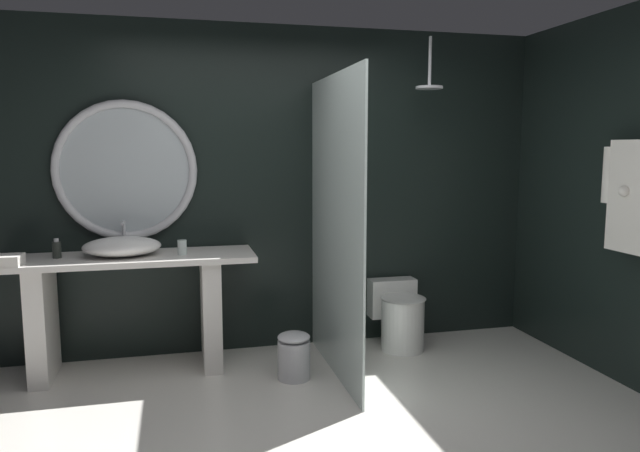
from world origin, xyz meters
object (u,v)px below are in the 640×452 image
Objects in this scene: hanging_bathrobe at (634,190)px; folded_hand_towel at (5,260)px; tumbler_cup at (182,247)px; waste_bin at (294,355)px; round_wall_mirror at (126,171)px; toilet at (400,316)px; vessel_sink at (122,246)px; rain_shower_head at (429,83)px; soap_dispenser at (57,249)px.

hanging_bathrobe is 3.84× the size of folded_hand_towel.
tumbler_cup is 0.32× the size of waste_bin.
round_wall_mirror is at bearing 156.37° from hanging_bathrobe.
toilet is 2.57× the size of folded_hand_towel.
waste_bin is at bearing -20.78° from vessel_sink.
tumbler_cup is at bearing 152.99° from waste_bin.
round_wall_mirror is 1.86m from waste_bin.
vessel_sink is 0.75m from folded_hand_towel.
vessel_sink is 1.61× the size of waste_bin.
folded_hand_towel is at bearing -175.83° from toilet.
soap_dispenser is at bearing 179.39° from rain_shower_head.
hanging_bathrobe is at bearing -21.22° from tumbler_cup.
waste_bin is 2.05m from folded_hand_towel.
round_wall_mirror is (0.03, 0.25, 0.53)m from vessel_sink.
toilet is at bearing 2.44° from tumbler_cup.
hanging_bathrobe reaches higher than vessel_sink.
vessel_sink is at bearing -1.49° from soap_dispenser.
round_wall_mirror reaches higher than soap_dispenser.
waste_bin is 1.63× the size of folded_hand_towel.
folded_hand_towel is (-0.75, -0.45, -0.57)m from round_wall_mirror.
hanging_bathrobe is (3.26, -1.43, -0.10)m from round_wall_mirror.
tumbler_cup is at bearing -8.39° from vessel_sink.
soap_dispenser is at bearing 162.34° from hanging_bathrobe.
round_wall_mirror reaches higher than vessel_sink.
soap_dispenser is 0.35m from folded_hand_towel.
toilet is at bearing 0.31° from vessel_sink.
hanging_bathrobe is at bearing -19.05° from waste_bin.
rain_shower_head is at bearing -6.60° from round_wall_mirror.
tumbler_cup is 0.20× the size of toilet.
soap_dispenser reaches higher than toilet.
round_wall_mirror is at bearing 30.78° from folded_hand_towel.
round_wall_mirror reaches higher than waste_bin.
folded_hand_towel is (-0.72, -0.20, -0.03)m from vessel_sink.
vessel_sink is 0.44m from soap_dispenser.
round_wall_mirror is at bearing 83.31° from vessel_sink.
vessel_sink is at bearing 15.31° from folded_hand_towel.
tumbler_cup is at bearing -4.88° from soap_dispenser.
toilet is at bearing 133.78° from hanging_bathrobe.
folded_hand_towel is at bearing -176.66° from rain_shower_head.
soap_dispenser is at bearing 164.21° from waste_bin.
rain_shower_head is 0.75× the size of toilet.
folded_hand_towel is at bearing 172.60° from waste_bin.
hanging_bathrobe is at bearing -13.69° from folded_hand_towel.
hanging_bathrobe reaches higher than tumbler_cup.
hanging_bathrobe is 2.54m from waste_bin.
soap_dispenser is at bearing -153.06° from round_wall_mirror.
folded_hand_towel is at bearing -173.22° from tumbler_cup.
soap_dispenser is 0.75m from round_wall_mirror.
vessel_sink is 2.62× the size of folded_hand_towel.
soap_dispenser is at bearing 175.12° from tumbler_cup.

